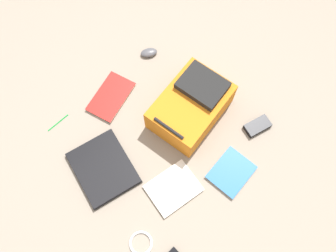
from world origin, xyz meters
The scene contains 10 objects.
ground_plane centered at (0.00, 0.00, 0.00)m, with size 3.37×3.37×0.00m, color gray.
backpack centered at (0.01, -0.20, 0.09)m, with size 0.36×0.47×0.21m.
laptop centered at (0.10, 0.36, 0.02)m, with size 0.39×0.35×0.03m.
book_red centered at (0.39, 0.06, 0.01)m, with size 0.24×0.31×0.02m.
book_blue centered at (-0.23, 0.17, 0.01)m, with size 0.23×0.28×0.02m.
book_manual centered at (-0.38, -0.11, 0.01)m, with size 0.20×0.24×0.02m.
computer_mouse centered at (0.45, -0.30, 0.02)m, with size 0.06×0.10×0.03m, color #4C4C51.
cable_coil centered at (-0.31, 0.47, 0.01)m, with size 0.12×0.12×0.01m, color silver.
power_brick centered at (-0.31, -0.40, 0.02)m, with size 0.08×0.14×0.03m, color black.
pen_black centered at (0.48, 0.37, 0.00)m, with size 0.01×0.01×0.14m, color #198C33.
Camera 1 is at (-0.46, 0.44, 1.80)m, focal length 37.33 mm.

